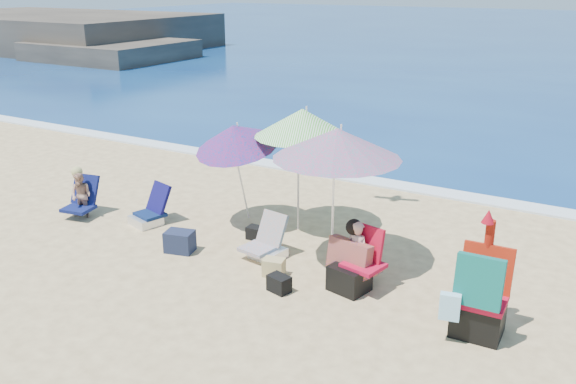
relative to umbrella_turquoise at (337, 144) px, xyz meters
The scene contains 17 objects.
ground 2.25m from the umbrella_turquoise, 100.43° to the right, with size 120.00×120.00×0.00m.
foam 4.14m from the umbrella_turquoise, 93.84° to the left, with size 120.00×0.50×0.04m.
headland 33.12m from the umbrella_turquoise, 146.29° to the left, with size 20.50×11.50×2.60m.
umbrella_turquoise is the anchor object (origin of this frame).
umbrella_striped 1.40m from the umbrella_turquoise, 138.36° to the left, with size 1.91×1.91×2.01m.
umbrella_blue 2.11m from the umbrella_turquoise, 165.77° to the left, with size 1.49×1.54×1.84m.
furled_umbrella 2.45m from the umbrella_turquoise, 13.28° to the right, with size 0.17×0.16×1.42m.
chair_navy 3.69m from the umbrella_turquoise, behind, with size 0.61×0.72×0.65m.
chair_rainbow 1.89m from the umbrella_turquoise, 163.37° to the right, with size 0.61×0.67×0.63m.
camp_chair_left 1.71m from the umbrella_turquoise, 45.68° to the right, with size 0.71×0.61×0.84m.
camp_chair_right 2.74m from the umbrella_turquoise, 20.83° to the right, with size 0.66×0.77×1.06m.
person_center 1.49m from the umbrella_turquoise, 40.70° to the right, with size 0.68×0.60×0.91m.
person_left 4.77m from the umbrella_turquoise, behind, with size 0.61×0.69×0.86m.
bag_navy_a 2.82m from the umbrella_turquoise, 160.36° to the right, with size 0.47×0.39×0.32m.
bag_black_a 2.22m from the umbrella_turquoise, behind, with size 0.28×0.21×0.20m.
bag_tan 1.89m from the umbrella_turquoise, 126.49° to the right, with size 0.32×0.26×0.25m.
bag_black_b 2.01m from the umbrella_turquoise, 103.22° to the right, with size 0.33×0.26×0.22m.
Camera 1 is at (3.66, -5.81, 3.85)m, focal length 38.08 mm.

